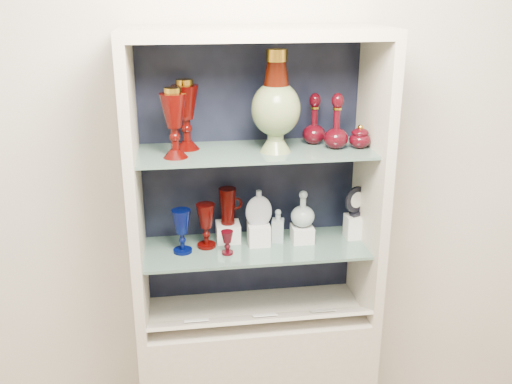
{
  "coord_description": "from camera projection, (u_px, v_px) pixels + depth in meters",
  "views": [
    {
      "loc": [
        -0.31,
        -0.61,
        2.07
      ],
      "look_at": [
        0.0,
        1.53,
        1.3
      ],
      "focal_mm": 40.0,
      "sensor_mm": 36.0,
      "label": 1
    }
  ],
  "objects": [
    {
      "name": "ruby_decanter_a",
      "position": [
        337.0,
        118.0,
        2.23
      ],
      "size": [
        0.12,
        0.12,
        0.25
      ],
      "primitive_type": null,
      "rotation": [
        0.0,
        0.0,
        -0.27
      ],
      "color": "#42060E",
      "rests_on": "shelf_upper"
    },
    {
      "name": "ruby_goblet_small",
      "position": [
        227.0,
        243.0,
        2.31
      ],
      "size": [
        0.05,
        0.05,
        0.1
      ],
      "primitive_type": null,
      "rotation": [
        0.0,
        0.0,
        -0.0
      ],
      "color": "#42060E",
      "rests_on": "shelf_lower"
    },
    {
      "name": "pedestal_lamp_left",
      "position": [
        174.0,
        123.0,
        2.11
      ],
      "size": [
        0.11,
        0.11,
        0.26
      ],
      "primitive_type": null,
      "rotation": [
        0.0,
        0.0,
        0.05
      ],
      "color": "#450704",
      "rests_on": "shelf_upper"
    },
    {
      "name": "cameo_medallion",
      "position": [
        356.0,
        201.0,
        2.43
      ],
      "size": [
        0.12,
        0.09,
        0.14
      ],
      "primitive_type": null,
      "rotation": [
        0.0,
        0.0,
        0.43
      ],
      "color": "black",
      "rests_on": "riser_cameo_medallion"
    },
    {
      "name": "shelf_lower",
      "position": [
        255.0,
        248.0,
        2.4
      ],
      "size": [
        0.92,
        0.34,
        0.01
      ],
      "primitive_type": "cube",
      "color": "slate",
      "rests_on": "cabinet_side_left"
    },
    {
      "name": "ruby_decanter_b",
      "position": [
        314.0,
        117.0,
        2.31
      ],
      "size": [
        0.11,
        0.11,
        0.22
      ],
      "primitive_type": null,
      "rotation": [
        0.0,
        0.0,
        -0.23
      ],
      "color": "#42060E",
      "rests_on": "shelf_upper"
    },
    {
      "name": "pedestal_lamp_right",
      "position": [
        186.0,
        115.0,
        2.22
      ],
      "size": [
        0.13,
        0.13,
        0.28
      ],
      "primitive_type": null,
      "rotation": [
        0.0,
        0.0,
        0.26
      ],
      "color": "#450704",
      "rests_on": "shelf_upper"
    },
    {
      "name": "cabinet_back_panel",
      "position": [
        250.0,
        172.0,
        2.46
      ],
      "size": [
        0.98,
        0.02,
        1.15
      ],
      "primitive_type": "cube",
      "color": "black",
      "rests_on": "cabinet_base"
    },
    {
      "name": "clear_round_decanter",
      "position": [
        303.0,
        210.0,
        2.4
      ],
      "size": [
        0.13,
        0.13,
        0.15
      ],
      "primitive_type": null,
      "rotation": [
        0.0,
        0.0,
        -0.31
      ],
      "color": "#93A7AC",
      "rests_on": "riser_clear_round_decanter"
    },
    {
      "name": "label_ledge",
      "position": [
        260.0,
        319.0,
        2.37
      ],
      "size": [
        0.92,
        0.17,
        0.09
      ],
      "primitive_type": "cube",
      "rotation": [
        -0.44,
        0.0,
        0.0
      ],
      "color": "beige",
      "rests_on": "cabinet_base"
    },
    {
      "name": "riser_flat_flask",
      "position": [
        259.0,
        234.0,
        2.41
      ],
      "size": [
        0.09,
        0.09,
        0.09
      ],
      "primitive_type": "cube",
      "color": "silver",
      "rests_on": "shelf_lower"
    },
    {
      "name": "ruby_goblet_tall",
      "position": [
        206.0,
        226.0,
        2.36
      ],
      "size": [
        0.08,
        0.08,
        0.19
      ],
      "primitive_type": null,
      "rotation": [
        0.0,
        0.0,
        0.08
      ],
      "color": "#450704",
      "rests_on": "shelf_lower"
    },
    {
      "name": "label_card_1",
      "position": [
        196.0,
        320.0,
        2.33
      ],
      "size": [
        0.1,
        0.06,
        0.03
      ],
      "primitive_type": "cube",
      "rotation": [
        -0.44,
        0.0,
        0.0
      ],
      "color": "white",
      "rests_on": "label_ledge"
    },
    {
      "name": "cobalt_goblet",
      "position": [
        182.0,
        231.0,
        2.31
      ],
      "size": [
        0.08,
        0.08,
        0.19
      ],
      "primitive_type": null,
      "rotation": [
        0.0,
        0.0,
        -0.07
      ],
      "color": "#000746",
      "rests_on": "shelf_lower"
    },
    {
      "name": "cabinet_base",
      "position": [
        256.0,
        382.0,
        2.61
      ],
      "size": [
        1.0,
        0.4,
        0.75
      ],
      "primitive_type": "cube",
      "color": "beige",
      "rests_on": "ground"
    },
    {
      "name": "flat_flask",
      "position": [
        259.0,
        207.0,
        2.36
      ],
      "size": [
        0.11,
        0.04,
        0.16
      ],
      "primitive_type": null,
      "rotation": [
        0.0,
        0.0,
        -0.0
      ],
      "color": "#A0A5B3",
      "rests_on": "riser_flat_flask"
    },
    {
      "name": "label_card_3",
      "position": [
        322.0,
        311.0,
        2.4
      ],
      "size": [
        0.1,
        0.06,
        0.03
      ],
      "primitive_type": "cube",
      "rotation": [
        -0.44,
        0.0,
        0.0
      ],
      "color": "white",
      "rests_on": "label_ledge"
    },
    {
      "name": "shelf_upper",
      "position": [
        255.0,
        151.0,
        2.26
      ],
      "size": [
        0.92,
        0.34,
        0.01
      ],
      "primitive_type": "cube",
      "color": "slate",
      "rests_on": "cabinet_side_left"
    },
    {
      "name": "wall_back",
      "position": [
        249.0,
        153.0,
        2.47
      ],
      "size": [
        3.5,
        0.02,
        2.8
      ],
      "primitive_type": "cube",
      "color": "beige",
      "rests_on": "ground"
    },
    {
      "name": "cabinet_top_cap",
      "position": [
        256.0,
        33.0,
        2.09
      ],
      "size": [
        1.0,
        0.4,
        0.04
      ],
      "primitive_type": "cube",
      "color": "beige",
      "rests_on": "cabinet_side_left"
    },
    {
      "name": "lidded_bowl",
      "position": [
        360.0,
        136.0,
        2.27
      ],
      "size": [
        0.1,
        0.1,
        0.1
      ],
      "primitive_type": null,
      "rotation": [
        0.0,
        0.0,
        -0.18
      ],
      "color": "#42060E",
      "rests_on": "shelf_upper"
    },
    {
      "name": "riser_ruby_pitcher",
      "position": [
        228.0,
        232.0,
        2.44
      ],
      "size": [
        0.1,
        0.1,
        0.08
      ],
      "primitive_type": "cube",
      "color": "silver",
      "rests_on": "shelf_lower"
    },
    {
      "name": "cabinet_side_left",
      "position": [
        134.0,
        192.0,
        2.22
      ],
      "size": [
        0.04,
        0.4,
        1.15
      ],
      "primitive_type": "cube",
      "color": "beige",
      "rests_on": "cabinet_base"
    },
    {
      "name": "label_card_0",
      "position": [
        264.0,
        315.0,
        2.36
      ],
      "size": [
        0.1,
        0.06,
        0.03
      ],
      "primitive_type": "cube",
      "rotation": [
        -0.44,
        0.0,
        0.0
      ],
      "color": "white",
      "rests_on": "label_ledge"
    },
    {
      "name": "riser_cameo_medallion",
      "position": [
        355.0,
        226.0,
        2.47
      ],
      "size": [
        0.08,
        0.08,
        0.1
      ],
      "primitive_type": "cube",
      "color": "silver",
      "rests_on": "shelf_lower"
    },
    {
      "name": "enamel_urn",
      "position": [
        276.0,
        102.0,
        2.17
      ],
      "size": [
        0.24,
        0.24,
        0.39
      ],
      "primitive_type": null,
      "rotation": [
        0.0,
        0.0,
        -0.34
      ],
      "color": "#064410",
      "rests_on": "shelf_upper"
    },
    {
      "name": "riser_clear_round_decanter",
      "position": [
        302.0,
        234.0,
        2.43
      ],
      "size": [
        0.09,
        0.09,
        0.07
      ],
      "primitive_type": "cube",
      "color": "silver",
      "rests_on": "shelf_lower"
    },
    {
      "name": "clear_square_bottle",
      "position": [
        278.0,
        225.0,
        2.42
      ],
      "size": [
        0.06,
        0.06,
        0.15
      ],
      "primitive_type": null,
      "rotation": [
        0.0,
        0.0,
        -0.25
      ],
      "color": "#93A7AC",
      "rests_on": "shelf_lower"
    },
    {
      "name": "label_card_2",
      "position": [
        323.0,
        310.0,
        2.4
      ],
      "size": [
        0.1,
        0.06,
        0.03
      ],
      "primitive_type": "cube",
      "rotation": [
        -0.44,
        0.0,
        0.0
      ],
      "color": "white",
      "rests_on": "label_ledge"
    },
    {
      "name": "ruby_pitcher",
      "position": [
        228.0,
        206.0,
        2.4
      ],
      "size": [
        0.13,
        0.09,
        0.16
      ],
      "primitive_type": null,
      "rotation": [
        0.0,
        0.0,
        0.11
      ],
      "color": "#450704",
      "rests_on": "riser_ruby_pitcher"
    },
    {
      "name": "cabinet_side_right",
      "position": [
        371.0,
        181.0,
        2.35
      ],
      "size": [
        0.04,
        0.4,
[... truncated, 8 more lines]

